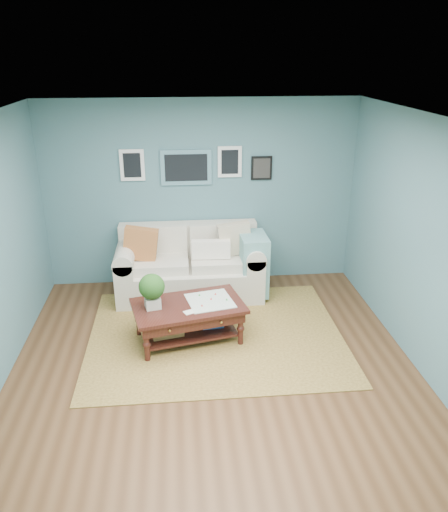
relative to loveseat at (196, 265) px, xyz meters
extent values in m
plane|color=brown|center=(0.11, -2.03, -0.44)|extent=(5.00, 5.00, 0.00)
plane|color=white|center=(0.11, -2.03, 2.26)|extent=(5.00, 5.00, 0.00)
cube|color=slate|center=(0.11, 0.47, 0.91)|extent=(4.50, 0.02, 2.70)
cube|color=slate|center=(0.11, -4.53, 0.91)|extent=(4.50, 0.02, 2.70)
cube|color=slate|center=(2.36, -2.03, 0.91)|extent=(0.02, 5.00, 2.70)
cube|color=slate|center=(-0.09, 0.45, 1.31)|extent=(0.72, 0.03, 0.50)
cube|color=black|center=(-0.09, 0.43, 1.31)|extent=(0.60, 0.01, 0.38)
cube|color=white|center=(-0.84, 0.45, 1.36)|extent=(0.34, 0.03, 0.44)
cube|color=white|center=(0.53, 0.45, 1.38)|extent=(0.34, 0.03, 0.44)
cube|color=black|center=(0.99, 0.45, 1.28)|extent=(0.30, 0.03, 0.34)
cube|color=brown|center=(0.18, -1.21, -0.43)|extent=(3.10, 2.48, 0.01)
cube|color=beige|center=(-0.09, -0.04, -0.21)|extent=(1.52, 0.94, 0.45)
cube|color=beige|center=(-0.09, 0.33, 0.27)|extent=(1.99, 0.24, 0.51)
cube|color=beige|center=(-0.98, -0.04, -0.11)|extent=(0.26, 0.94, 0.66)
cube|color=beige|center=(0.80, -0.04, -0.11)|extent=(0.26, 0.94, 0.66)
cylinder|color=beige|center=(-0.98, -0.04, 0.23)|extent=(0.28, 0.94, 0.28)
cylinder|color=beige|center=(0.80, -0.04, 0.23)|extent=(0.28, 0.94, 0.28)
cube|color=beige|center=(-0.50, -0.10, 0.08)|extent=(0.77, 0.60, 0.14)
cube|color=beige|center=(0.32, -0.10, 0.08)|extent=(0.77, 0.60, 0.14)
cube|color=beige|center=(-0.50, 0.20, 0.34)|extent=(0.77, 0.13, 0.39)
cube|color=beige|center=(0.32, 0.20, 0.34)|extent=(0.77, 0.13, 0.39)
cube|color=#CB5426|center=(-0.76, -0.09, 0.39)|extent=(0.52, 0.19, 0.51)
cube|color=beige|center=(0.55, -0.02, 0.39)|extent=(0.51, 0.19, 0.49)
cube|color=white|center=(0.21, -0.15, 0.29)|extent=(0.54, 0.13, 0.26)
cube|color=#6A9D9D|center=(0.80, -0.17, 0.05)|extent=(0.36, 0.59, 0.86)
cube|color=black|center=(-0.15, -1.28, 0.03)|extent=(1.43, 1.02, 0.04)
cube|color=black|center=(-0.15, -1.28, -0.06)|extent=(1.33, 0.92, 0.13)
cube|color=black|center=(-0.15, -1.28, -0.32)|extent=(1.20, 0.79, 0.03)
sphere|color=gold|center=(-0.37, -1.69, -0.06)|extent=(0.03, 0.03, 0.03)
sphere|color=gold|center=(0.22, -1.56, -0.06)|extent=(0.03, 0.03, 0.03)
cylinder|color=black|center=(-0.64, -1.69, -0.22)|extent=(0.07, 0.07, 0.44)
cylinder|color=black|center=(0.46, -1.45, -0.22)|extent=(0.07, 0.07, 0.44)
cylinder|color=black|center=(-0.76, -1.12, -0.22)|extent=(0.07, 0.07, 0.44)
cylinder|color=black|center=(0.34, -0.88, -0.22)|extent=(0.07, 0.07, 0.44)
cube|color=beige|center=(-0.56, -1.32, 0.11)|extent=(0.21, 0.21, 0.13)
sphere|color=#1D4A16|center=(-0.56, -1.32, 0.32)|extent=(0.30, 0.30, 0.30)
cube|color=silver|center=(0.12, -1.23, 0.05)|extent=(0.62, 0.62, 0.01)
cube|color=#A36C3F|center=(-0.41, -1.34, -0.20)|extent=(0.42, 0.33, 0.22)
cube|color=#234B8D|center=(0.14, -1.20, -0.24)|extent=(0.30, 0.25, 0.12)
camera|label=1|loc=(-0.22, -6.56, 2.85)|focal=35.00mm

